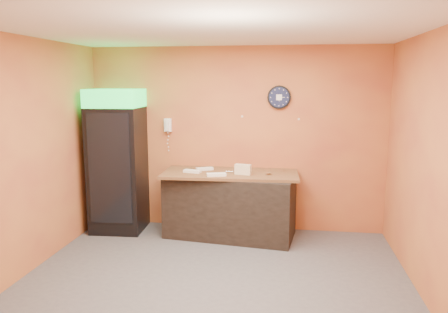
# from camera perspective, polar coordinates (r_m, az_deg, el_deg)

# --- Properties ---
(floor) EXTENTS (4.50, 4.50, 0.00)m
(floor) POSITION_cam_1_polar(r_m,az_deg,el_deg) (5.19, -1.37, -16.20)
(floor) COLOR #47474C
(floor) RESTS_ON ground
(back_wall) EXTENTS (4.50, 0.02, 2.80)m
(back_wall) POSITION_cam_1_polar(r_m,az_deg,el_deg) (6.70, 1.51, 2.28)
(back_wall) COLOR #CB7C39
(back_wall) RESTS_ON floor
(left_wall) EXTENTS (0.02, 4.00, 2.80)m
(left_wall) POSITION_cam_1_polar(r_m,az_deg,el_deg) (5.59, -24.79, -0.12)
(left_wall) COLOR #CB7C39
(left_wall) RESTS_ON floor
(right_wall) EXTENTS (0.02, 4.00, 2.80)m
(right_wall) POSITION_cam_1_polar(r_m,az_deg,el_deg) (4.90, 25.49, -1.46)
(right_wall) COLOR #CB7C39
(right_wall) RESTS_ON floor
(ceiling) EXTENTS (4.50, 4.00, 0.02)m
(ceiling) POSITION_cam_1_polar(r_m,az_deg,el_deg) (4.70, -1.51, 16.21)
(ceiling) COLOR white
(ceiling) RESTS_ON back_wall
(beverage_cooler) EXTENTS (0.80, 0.81, 2.16)m
(beverage_cooler) POSITION_cam_1_polar(r_m,az_deg,el_deg) (6.82, -13.81, -0.78)
(beverage_cooler) COLOR black
(beverage_cooler) RESTS_ON floor
(prep_counter) EXTENTS (1.94, 1.04, 0.92)m
(prep_counter) POSITION_cam_1_polar(r_m,az_deg,el_deg) (6.50, 0.82, -6.41)
(prep_counter) COLOR black
(prep_counter) RESTS_ON floor
(wall_clock) EXTENTS (0.35, 0.06, 0.35)m
(wall_clock) POSITION_cam_1_polar(r_m,az_deg,el_deg) (6.57, 7.21, 7.69)
(wall_clock) COLOR black
(wall_clock) RESTS_ON back_wall
(wall_phone) EXTENTS (0.11, 0.10, 0.20)m
(wall_phone) POSITION_cam_1_polar(r_m,az_deg,el_deg) (6.84, -7.35, 4.10)
(wall_phone) COLOR white
(wall_phone) RESTS_ON back_wall
(butcher_paper) EXTENTS (1.99, 0.93, 0.04)m
(butcher_paper) POSITION_cam_1_polar(r_m,az_deg,el_deg) (6.38, 0.83, -2.24)
(butcher_paper) COLOR brown
(butcher_paper) RESTS_ON prep_counter
(sub_roll_stack) EXTENTS (0.24, 0.13, 0.15)m
(sub_roll_stack) POSITION_cam_1_polar(r_m,az_deg,el_deg) (6.21, 2.50, -1.70)
(sub_roll_stack) COLOR beige
(sub_roll_stack) RESTS_ON butcher_paper
(wrapped_sandwich_left) EXTENTS (0.27, 0.15, 0.04)m
(wrapped_sandwich_left) POSITION_cam_1_polar(r_m,az_deg,el_deg) (6.37, -4.16, -1.93)
(wrapped_sandwich_left) COLOR white
(wrapped_sandwich_left) RESTS_ON butcher_paper
(wrapped_sandwich_mid) EXTENTS (0.29, 0.18, 0.04)m
(wrapped_sandwich_mid) POSITION_cam_1_polar(r_m,az_deg,el_deg) (6.12, -0.99, -2.38)
(wrapped_sandwich_mid) COLOR white
(wrapped_sandwich_mid) RESTS_ON butcher_paper
(wrapped_sandwich_right) EXTENTS (0.27, 0.20, 0.04)m
(wrapped_sandwich_right) POSITION_cam_1_polar(r_m,az_deg,el_deg) (6.54, -2.55, -1.62)
(wrapped_sandwich_right) COLOR white
(wrapped_sandwich_right) RESTS_ON butcher_paper
(kitchen_tool) EXTENTS (0.05, 0.05, 0.05)m
(kitchen_tool) POSITION_cam_1_polar(r_m,az_deg,el_deg) (6.36, 1.45, -1.85)
(kitchen_tool) COLOR silver
(kitchen_tool) RESTS_ON butcher_paper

